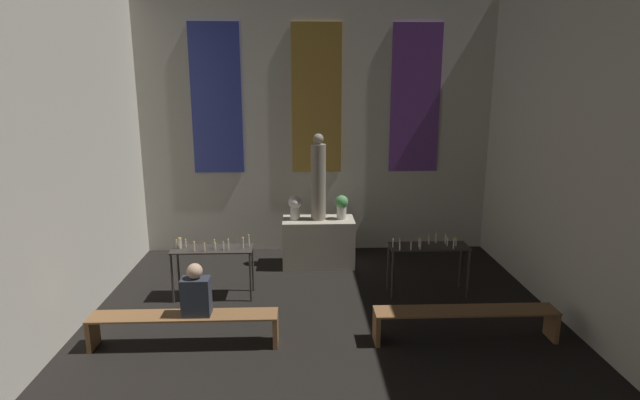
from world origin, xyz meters
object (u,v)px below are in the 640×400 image
flower_vase_left (295,206)px  person_seated (196,293)px  altar (318,242)px  pew_back_right (465,317)px  flower_vase_right (342,206)px  statue (318,180)px  candle_rack_left (212,255)px  candle_rack_right (428,252)px  pew_back_left (184,322)px

flower_vase_left → person_seated: 3.19m
altar → pew_back_right: 3.45m
altar → person_seated: bearing=-119.8°
flower_vase_right → person_seated: flower_vase_right is taller
altar → statue: (0.00, 0.00, 1.19)m
statue → candle_rack_left: size_ratio=1.25×
statue → flower_vase_right: (0.43, 0.00, -0.49)m
flower_vase_left → candle_rack_right: bearing=-32.7°
flower_vase_left → pew_back_left: size_ratio=0.18×
altar → flower_vase_right: 0.82m
altar → candle_rack_left: (-1.72, -1.38, 0.26)m
altar → statue: 1.19m
altar → pew_back_left: altar is taller
statue → flower_vase_right: statue is taller
flower_vase_right → candle_rack_right: size_ratio=0.35×
candle_rack_left → statue: bearing=38.6°
candle_rack_left → candle_rack_right: size_ratio=1.00×
statue → flower_vase_left: bearing=180.0°
flower_vase_left → pew_back_left: (-1.41, -2.91, -0.81)m
candle_rack_left → pew_back_left: size_ratio=0.52×
candle_rack_right → flower_vase_right: bearing=133.1°
candle_rack_left → flower_vase_left: bearing=46.7°
flower_vase_left → flower_vase_right: same height
flower_vase_left → candle_rack_left: 1.94m
altar → person_seated: size_ratio=1.90×
altar → pew_back_left: (-1.84, -2.91, -0.11)m
candle_rack_right → pew_back_right: (0.13, -1.54, -0.37)m
statue → pew_back_right: bearing=-57.7°
pew_back_right → person_seated: person_seated is taller
altar → statue: size_ratio=0.84×
flower_vase_left → candle_rack_right: size_ratio=0.35×
altar → flower_vase_right: size_ratio=2.96×
pew_back_right → person_seated: bearing=180.0°
flower_vase_right → pew_back_left: flower_vase_right is taller
candle_rack_left → pew_back_right: candle_rack_left is taller
flower_vase_left → candle_rack_right: 2.59m
pew_back_left → person_seated: person_seated is taller
flower_vase_right → candle_rack_left: (-2.15, -1.38, -0.44)m
candle_rack_right → candle_rack_left: bearing=180.0°
candle_rack_left → pew_back_right: (3.57, -1.54, -0.37)m
candle_rack_right → person_seated: 3.72m
person_seated → pew_back_left: bearing=180.0°
altar → candle_rack_left: bearing=-141.4°
altar → pew_back_right: (1.84, -2.91, -0.11)m
candle_rack_right → person_seated: (-3.38, -1.54, 0.03)m
flower_vase_right → pew_back_right: flower_vase_right is taller
flower_vase_right → candle_rack_left: flower_vase_right is taller
statue → person_seated: bearing=-119.8°
candle_rack_left → person_seated: (0.06, -1.54, 0.03)m
flower_vase_left → altar: bearing=0.0°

